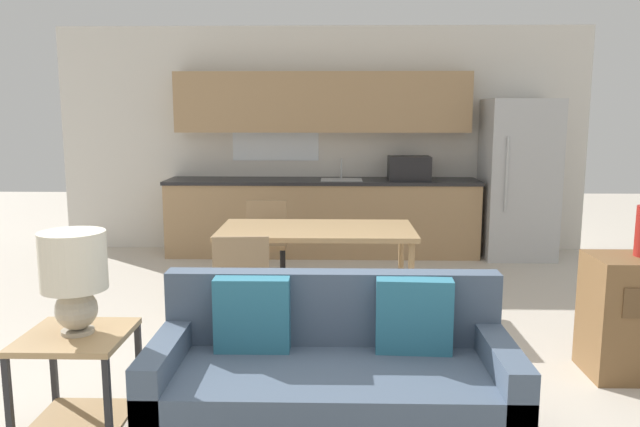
{
  "coord_description": "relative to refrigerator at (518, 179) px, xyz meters",
  "views": [
    {
      "loc": [
        0.15,
        -3.03,
        1.69
      ],
      "look_at": [
        0.04,
        1.5,
        0.95
      ],
      "focal_mm": 35.0,
      "sensor_mm": 36.0,
      "label": 1
    }
  ],
  "objects": [
    {
      "name": "wall_back",
      "position": [
        -2.29,
        0.41,
        0.44
      ],
      "size": [
        6.4,
        0.07,
        2.7
      ],
      "color": "silver",
      "rests_on": "ground_plane"
    },
    {
      "name": "kitchen_counter",
      "position": [
        -2.26,
        0.1,
        -0.07
      ],
      "size": [
        3.68,
        0.65,
        2.15
      ],
      "color": "tan",
      "rests_on": "ground_plane"
    },
    {
      "name": "refrigerator",
      "position": [
        0.0,
        0.0,
        0.0
      ],
      "size": [
        0.79,
        0.74,
        1.84
      ],
      "color": "#B7BABC",
      "rests_on": "ground_plane"
    },
    {
      "name": "dining_table",
      "position": [
        -2.28,
        -2.12,
        -0.25
      ],
      "size": [
        1.63,
        0.86,
        0.73
      ],
      "color": "tan",
      "rests_on": "ground_plane"
    },
    {
      "name": "couch",
      "position": [
        -2.14,
        -4.2,
        -0.58
      ],
      "size": [
        1.82,
        0.8,
        0.83
      ],
      "color": "#3D2D1E",
      "rests_on": "ground_plane"
    },
    {
      "name": "side_table",
      "position": [
        -3.42,
        -4.31,
        -0.51
      ],
      "size": [
        0.51,
        0.51,
        0.6
      ],
      "color": "tan",
      "rests_on": "ground_plane"
    },
    {
      "name": "table_lamp",
      "position": [
        -3.41,
        -4.3,
        -0.01
      ],
      "size": [
        0.32,
        0.32,
        0.52
      ],
      "color": "#B2A893",
      "rests_on": "side_table"
    },
    {
      "name": "dining_chair_near_left",
      "position": [
        -2.8,
        -2.85,
        -0.45
      ],
      "size": [
        0.45,
        0.45,
        0.83
      ],
      "rotation": [
        0.0,
        0.0,
        3.21
      ],
      "color": "#997A56",
      "rests_on": "ground_plane"
    },
    {
      "name": "dining_chair_far_left",
      "position": [
        -2.8,
        -1.29,
        -0.45
      ],
      "size": [
        0.43,
        0.43,
        0.83
      ],
      "rotation": [
        0.0,
        0.0,
        0.02
      ],
      "color": "#997A56",
      "rests_on": "ground_plane"
    }
  ]
}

